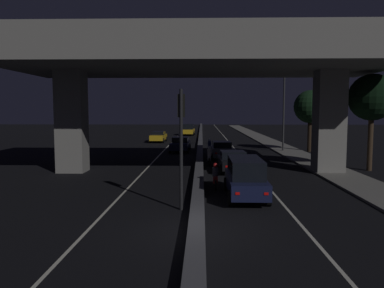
{
  "coord_description": "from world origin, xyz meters",
  "views": [
    {
      "loc": [
        0.17,
        -12.39,
        4.13
      ],
      "look_at": [
        -0.7,
        21.0,
        1.15
      ],
      "focal_mm": 35.0,
      "sensor_mm": 36.0,
      "label": 1
    }
  ],
  "objects": [
    {
      "name": "car_taxi_yellow_second_oncoming",
      "position": [
        -5.54,
        36.78,
        0.74
      ],
      "size": [
        2.0,
        4.47,
        1.4
      ],
      "rotation": [
        0.0,
        0.0,
        -1.61
      ],
      "color": "gold",
      "rests_on": "ground_plane"
    },
    {
      "name": "elevated_overpass",
      "position": [
        0.0,
        12.53,
        7.52
      ],
      "size": [
        24.76,
        11.07,
        9.7
      ],
      "color": "gray",
      "rests_on": "ground_plane"
    },
    {
      "name": "car_black_second",
      "position": [
        2.28,
        13.03,
        0.72
      ],
      "size": [
        2.17,
        4.57,
        1.4
      ],
      "rotation": [
        0.0,
        0.0,
        1.62
      ],
      "color": "black",
      "rests_on": "ground_plane"
    },
    {
      "name": "roadside_tree_kerbside_mid",
      "position": [
        11.05,
        25.42,
        4.47
      ],
      "size": [
        3.32,
        3.32,
        6.19
      ],
      "color": "#2D2116",
      "rests_on": "ground_plane"
    },
    {
      "name": "street_lamp",
      "position": [
        8.11,
        25.39,
        4.85
      ],
      "size": [
        2.06,
        0.32,
        8.26
      ],
      "color": "#2D2D30",
      "rests_on": "ground_plane"
    },
    {
      "name": "pedestrian_on_sidewalk",
      "position": [
        8.84,
        12.17,
        0.96
      ],
      "size": [
        0.31,
        0.31,
        1.65
      ],
      "color": "#2D261E",
      "rests_on": "sidewalk_right"
    },
    {
      "name": "sidewalk_right",
      "position": [
        8.98,
        28.0,
        0.06
      ],
      "size": [
        2.82,
        126.0,
        0.12
      ],
      "primitive_type": "cube",
      "color": "slate",
      "rests_on": "ground_plane"
    },
    {
      "name": "ground_plane",
      "position": [
        0.0,
        0.0,
        0.0
      ],
      "size": [
        200.0,
        200.0,
        0.0
      ],
      "primitive_type": "plane",
      "color": "black"
    },
    {
      "name": "roadside_tree_kerbside_near",
      "position": [
        11.74,
        13.48,
        5.0
      ],
      "size": [
        3.18,
        3.18,
        6.63
      ],
      "color": "#38281C",
      "rests_on": "ground_plane"
    },
    {
      "name": "car_grey_third",
      "position": [
        1.87,
        19.46,
        0.79
      ],
      "size": [
        1.96,
        4.02,
        1.53
      ],
      "rotation": [
        0.0,
        0.0,
        1.6
      ],
      "color": "#515459",
      "rests_on": "ground_plane"
    },
    {
      "name": "motorcycle_blue_filtering_far",
      "position": [
        0.9,
        22.8,
        0.63
      ],
      "size": [
        0.34,
        2.01,
        1.5
      ],
      "rotation": [
        0.0,
        0.0,
        1.5
      ],
      "color": "black",
      "rests_on": "ground_plane"
    },
    {
      "name": "traffic_light_left_of_median",
      "position": [
        -0.68,
        3.0,
        3.41
      ],
      "size": [
        0.3,
        0.49,
        5.01
      ],
      "color": "black",
      "rests_on": "ground_plane"
    },
    {
      "name": "motorcycle_white_filtering_mid",
      "position": [
        0.75,
        16.19,
        0.61
      ],
      "size": [
        0.33,
        1.8,
        1.43
      ],
      "rotation": [
        0.0,
        0.0,
        1.53
      ],
      "color": "black",
      "rests_on": "ground_plane"
    },
    {
      "name": "car_dark_blue_lead_oncoming",
      "position": [
        -2.01,
        25.46,
        0.75
      ],
      "size": [
        2.04,
        4.7,
        1.47
      ],
      "rotation": [
        0.0,
        0.0,
        -1.6
      ],
      "color": "#141938",
      "rests_on": "ground_plane"
    },
    {
      "name": "lane_line_right_inner",
      "position": [
        3.77,
        35.0,
        0.0
      ],
      "size": [
        0.12,
        126.0,
        0.0
      ],
      "primitive_type": "cube",
      "color": "beige",
      "rests_on": "ground_plane"
    },
    {
      "name": "motorcycle_red_filtering_near",
      "position": [
        0.9,
        7.36,
        0.58
      ],
      "size": [
        0.33,
        1.91,
        1.35
      ],
      "rotation": [
        0.0,
        0.0,
        1.55
      ],
      "color": "black",
      "rests_on": "ground_plane"
    },
    {
      "name": "lane_line_left_inner",
      "position": [
        -3.77,
        35.0,
        0.0
      ],
      "size": [
        0.12,
        126.0,
        0.0
      ],
      "primitive_type": "cube",
      "color": "beige",
      "rests_on": "ground_plane"
    },
    {
      "name": "median_divider",
      "position": [
        0.0,
        35.0,
        0.19
      ],
      "size": [
        0.56,
        126.0,
        0.37
      ],
      "primitive_type": "cube",
      "color": "#4C4C51",
      "rests_on": "ground_plane"
    },
    {
      "name": "car_taxi_yellow_third_oncoming",
      "position": [
        -2.01,
        50.35,
        1.02
      ],
      "size": [
        2.04,
        4.75,
        1.93
      ],
      "rotation": [
        0.0,
        0.0,
        -1.62
      ],
      "color": "gold",
      "rests_on": "ground_plane"
    },
    {
      "name": "car_dark_blue_lead",
      "position": [
        2.25,
        5.22,
        1.0
      ],
      "size": [
        1.86,
        4.73,
        1.87
      ],
      "rotation": [
        0.0,
        0.0,
        1.57
      ],
      "color": "#141938",
      "rests_on": "ground_plane"
    }
  ]
}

